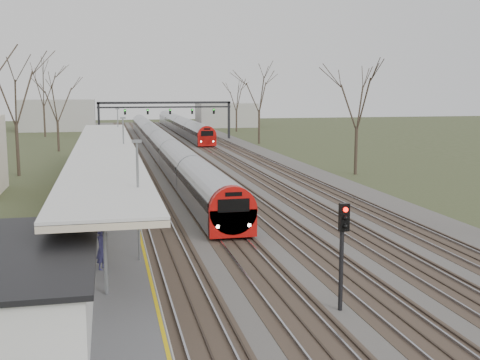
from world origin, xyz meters
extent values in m
cube|color=#474442|center=(0.00, 55.00, 0.05)|extent=(24.00, 160.00, 0.10)
cube|color=#4C3828|center=(-6.00, 55.00, 0.09)|extent=(2.60, 160.00, 0.06)
cube|color=gray|center=(-6.72, 55.00, 0.16)|extent=(0.07, 160.00, 0.12)
cube|color=gray|center=(-5.28, 55.00, 0.16)|extent=(0.07, 160.00, 0.12)
cube|color=#4C3828|center=(-2.50, 55.00, 0.09)|extent=(2.60, 160.00, 0.06)
cube|color=gray|center=(-3.22, 55.00, 0.16)|extent=(0.07, 160.00, 0.12)
cube|color=gray|center=(-1.78, 55.00, 0.16)|extent=(0.07, 160.00, 0.12)
cube|color=#4C3828|center=(1.00, 55.00, 0.09)|extent=(2.60, 160.00, 0.06)
cube|color=gray|center=(0.28, 55.00, 0.16)|extent=(0.07, 160.00, 0.12)
cube|color=gray|center=(1.72, 55.00, 0.16)|extent=(0.07, 160.00, 0.12)
cube|color=#4C3828|center=(4.50, 55.00, 0.09)|extent=(2.60, 160.00, 0.06)
cube|color=gray|center=(3.78, 55.00, 0.16)|extent=(0.07, 160.00, 0.12)
cube|color=gray|center=(5.22, 55.00, 0.16)|extent=(0.07, 160.00, 0.12)
cube|color=#4C3828|center=(8.00, 55.00, 0.09)|extent=(2.60, 160.00, 0.06)
cube|color=gray|center=(7.28, 55.00, 0.16)|extent=(0.07, 160.00, 0.12)
cube|color=gray|center=(8.72, 55.00, 0.16)|extent=(0.07, 160.00, 0.12)
cube|color=#9E9B93|center=(-9.05, 37.50, 0.50)|extent=(3.50, 69.00, 1.00)
cylinder|color=slate|center=(-9.05, 10.00, 2.50)|extent=(0.14, 0.14, 3.00)
cylinder|color=slate|center=(-9.05, 18.00, 2.50)|extent=(0.14, 0.14, 3.00)
cylinder|color=slate|center=(-9.05, 26.00, 2.50)|extent=(0.14, 0.14, 3.00)
cylinder|color=slate|center=(-9.05, 34.00, 2.50)|extent=(0.14, 0.14, 3.00)
cylinder|color=slate|center=(-9.05, 42.00, 2.50)|extent=(0.14, 0.14, 3.00)
cylinder|color=slate|center=(-9.05, 50.00, 2.50)|extent=(0.14, 0.14, 3.00)
cube|color=silver|center=(-9.05, 33.00, 4.05)|extent=(4.10, 50.00, 0.12)
cube|color=beige|center=(-9.05, 33.00, 3.88)|extent=(4.10, 50.00, 0.25)
cube|color=black|center=(-10.00, 85.00, 3.00)|extent=(0.35, 0.35, 6.00)
cube|color=black|center=(10.50, 85.00, 3.00)|extent=(0.35, 0.35, 6.00)
cube|color=black|center=(0.25, 85.00, 5.90)|extent=(21.00, 0.35, 0.35)
cube|color=black|center=(0.25, 85.00, 5.20)|extent=(21.00, 0.25, 0.25)
cube|color=black|center=(-6.00, 84.80, 4.50)|extent=(0.32, 0.22, 0.85)
sphere|color=#0CFF19|center=(-6.00, 84.66, 4.75)|extent=(0.16, 0.16, 0.16)
cube|color=black|center=(-2.50, 84.80, 4.50)|extent=(0.32, 0.22, 0.85)
sphere|color=#0CFF19|center=(-2.50, 84.66, 4.75)|extent=(0.16, 0.16, 0.16)
cube|color=black|center=(1.00, 84.80, 4.50)|extent=(0.32, 0.22, 0.85)
sphere|color=#0CFF19|center=(1.00, 84.66, 4.75)|extent=(0.16, 0.16, 0.16)
cube|color=black|center=(4.50, 84.80, 4.50)|extent=(0.32, 0.22, 0.85)
sphere|color=#0CFF19|center=(4.50, 84.66, 4.75)|extent=(0.16, 0.16, 0.16)
cube|color=black|center=(8.00, 84.80, 4.50)|extent=(0.32, 0.22, 0.85)
sphere|color=#0CFF19|center=(8.00, 84.66, 4.75)|extent=(0.16, 0.16, 0.16)
cylinder|color=#2D231C|center=(-17.00, 48.00, 2.48)|extent=(0.30, 0.30, 4.95)
cylinder|color=#2D231C|center=(14.00, 42.00, 2.25)|extent=(0.30, 0.30, 4.50)
cube|color=#A1A4AB|center=(-2.50, 64.78, 1.10)|extent=(2.55, 90.00, 1.60)
cylinder|color=#A1A4AB|center=(-2.50, 64.78, 1.75)|extent=(2.60, 89.70, 2.60)
cube|color=black|center=(-2.50, 64.78, 1.85)|extent=(2.62, 89.40, 0.55)
cube|color=#AF0D0A|center=(-2.50, 19.88, 1.05)|extent=(2.55, 0.50, 1.50)
cylinder|color=#AF0D0A|center=(-2.50, 19.93, 1.75)|extent=(2.60, 0.60, 2.60)
cube|color=black|center=(-2.50, 19.66, 2.05)|extent=(1.70, 0.12, 0.70)
sphere|color=white|center=(-3.35, 19.68, 0.95)|extent=(0.22, 0.22, 0.22)
sphere|color=white|center=(-1.65, 19.68, 0.95)|extent=(0.22, 0.22, 0.22)
cube|color=black|center=(-2.50, 64.78, 0.17)|extent=(1.80, 89.00, 0.35)
cube|color=#A1A4AB|center=(4.50, 100.44, 1.10)|extent=(2.55, 60.00, 1.60)
cylinder|color=#A1A4AB|center=(4.50, 100.44, 1.75)|extent=(2.60, 59.70, 2.60)
cube|color=black|center=(4.50, 100.44, 1.85)|extent=(2.62, 59.40, 0.55)
cube|color=#AF0D0A|center=(4.50, 70.54, 1.05)|extent=(2.55, 0.50, 1.50)
cylinder|color=#AF0D0A|center=(4.50, 70.59, 1.75)|extent=(2.60, 0.60, 2.60)
cube|color=black|center=(4.50, 70.32, 2.05)|extent=(1.70, 0.12, 0.70)
sphere|color=white|center=(3.65, 70.34, 0.95)|extent=(0.22, 0.22, 0.22)
sphere|color=white|center=(5.35, 70.34, 0.95)|extent=(0.22, 0.22, 0.22)
cube|color=black|center=(4.50, 100.44, 0.17)|extent=(1.80, 59.00, 0.35)
imported|color=navy|center=(-9.21, 13.08, 1.86)|extent=(0.63, 0.74, 1.73)
cylinder|color=black|center=(-0.75, 9.09, 2.00)|extent=(0.16, 0.16, 4.00)
cube|color=black|center=(-0.75, 8.94, 3.60)|extent=(0.35, 0.22, 1.00)
sphere|color=#FF0C05|center=(-0.75, 8.81, 3.90)|extent=(0.18, 0.18, 0.18)
camera|label=1|loc=(-8.87, -10.62, 8.12)|focal=45.00mm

